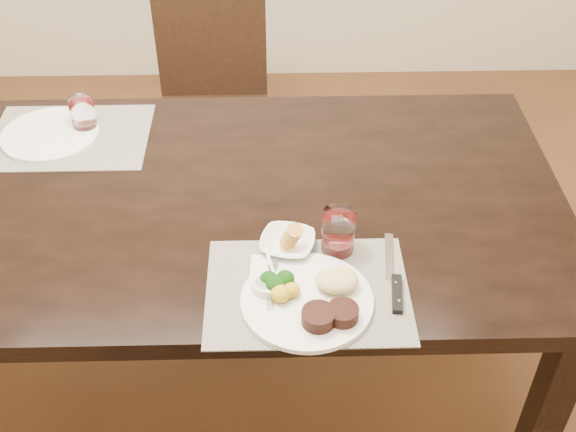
{
  "coord_description": "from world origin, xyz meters",
  "views": [
    {
      "loc": [
        0.23,
        -1.49,
        1.94
      ],
      "look_at": [
        0.26,
        -0.17,
        0.82
      ],
      "focal_mm": 45.0,
      "sensor_mm": 36.0,
      "label": 1
    }
  ],
  "objects_px": {
    "steak_knife": "(395,284)",
    "dinner_plate": "(313,298)",
    "chair_far": "(213,95)",
    "cracker_bowl": "(288,243)",
    "wine_glass_near": "(338,233)",
    "far_plate": "(50,134)"
  },
  "relations": [
    {
      "from": "steak_knife",
      "to": "cracker_bowl",
      "type": "xyz_separation_m",
      "value": [
        -0.24,
        0.13,
        0.01
      ]
    },
    {
      "from": "chair_far",
      "to": "steak_knife",
      "type": "distance_m",
      "value": 1.4
    },
    {
      "from": "steak_knife",
      "to": "dinner_plate",
      "type": "bearing_deg",
      "value": -158.65
    },
    {
      "from": "chair_far",
      "to": "wine_glass_near",
      "type": "bearing_deg",
      "value": -71.62
    },
    {
      "from": "chair_far",
      "to": "wine_glass_near",
      "type": "height_order",
      "value": "chair_far"
    },
    {
      "from": "wine_glass_near",
      "to": "far_plate",
      "type": "xyz_separation_m",
      "value": [
        -0.8,
        0.5,
        -0.04
      ]
    },
    {
      "from": "dinner_plate",
      "to": "wine_glass_near",
      "type": "xyz_separation_m",
      "value": [
        0.07,
        0.18,
        0.03
      ]
    },
    {
      "from": "far_plate",
      "to": "cracker_bowl",
      "type": "bearing_deg",
      "value": -36.23
    },
    {
      "from": "dinner_plate",
      "to": "wine_glass_near",
      "type": "relative_size",
      "value": 2.68
    },
    {
      "from": "steak_knife",
      "to": "cracker_bowl",
      "type": "relative_size",
      "value": 1.69
    },
    {
      "from": "steak_knife",
      "to": "chair_far",
      "type": "bearing_deg",
      "value": 118.18
    },
    {
      "from": "chair_far",
      "to": "dinner_plate",
      "type": "bearing_deg",
      "value": -76.66
    },
    {
      "from": "cracker_bowl",
      "to": "wine_glass_near",
      "type": "bearing_deg",
      "value": -1.75
    },
    {
      "from": "chair_far",
      "to": "far_plate",
      "type": "height_order",
      "value": "chair_far"
    },
    {
      "from": "dinner_plate",
      "to": "cracker_bowl",
      "type": "bearing_deg",
      "value": 130.53
    },
    {
      "from": "wine_glass_near",
      "to": "far_plate",
      "type": "height_order",
      "value": "wine_glass_near"
    },
    {
      "from": "dinner_plate",
      "to": "steak_knife",
      "type": "height_order",
      "value": "dinner_plate"
    },
    {
      "from": "chair_far",
      "to": "dinner_plate",
      "type": "relative_size",
      "value": 3.04
    },
    {
      "from": "chair_far",
      "to": "dinner_plate",
      "type": "xyz_separation_m",
      "value": [
        0.31,
        -1.33,
        0.27
      ]
    },
    {
      "from": "chair_far",
      "to": "cracker_bowl",
      "type": "height_order",
      "value": "chair_far"
    },
    {
      "from": "cracker_bowl",
      "to": "wine_glass_near",
      "type": "height_order",
      "value": "wine_glass_near"
    },
    {
      "from": "dinner_plate",
      "to": "steak_knife",
      "type": "xyz_separation_m",
      "value": [
        0.19,
        0.05,
        -0.01
      ]
    }
  ]
}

